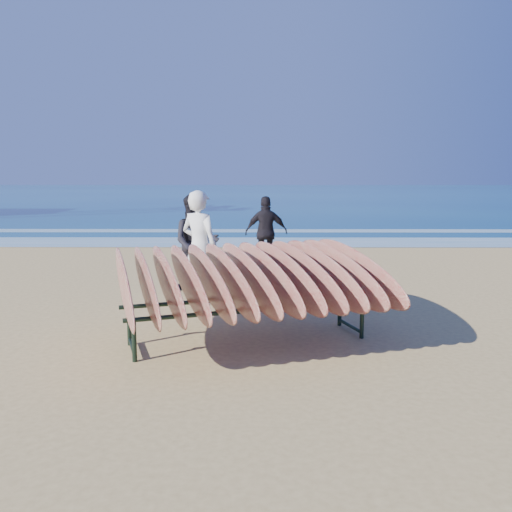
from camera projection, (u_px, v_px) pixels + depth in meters
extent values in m
plane|color=tan|center=(256.00, 333.00, 7.43)|extent=(120.00, 120.00, 0.00)
plane|color=navy|center=(259.00, 193.00, 61.81)|extent=(160.00, 160.00, 0.00)
plane|color=white|center=(258.00, 242.00, 17.32)|extent=(160.00, 160.00, 0.00)
plane|color=white|center=(258.00, 231.00, 20.78)|extent=(160.00, 160.00, 0.00)
cylinder|color=black|center=(134.00, 341.00, 6.26)|extent=(0.06, 0.06, 0.50)
cylinder|color=black|center=(362.00, 320.00, 7.16)|extent=(0.06, 0.06, 0.50)
cylinder|color=black|center=(129.00, 326.00, 6.87)|extent=(0.06, 0.06, 0.50)
cylinder|color=black|center=(340.00, 308.00, 7.77)|extent=(0.06, 0.06, 0.50)
cylinder|color=black|center=(256.00, 310.00, 6.68)|extent=(3.06, 1.06, 0.06)
cylinder|color=black|center=(241.00, 299.00, 7.29)|extent=(3.06, 1.06, 0.06)
cylinder|color=black|center=(132.00, 347.00, 6.59)|extent=(0.25, 0.63, 0.04)
cylinder|color=black|center=(350.00, 326.00, 7.49)|extent=(0.25, 0.63, 0.04)
ellipsoid|color=#61060A|center=(124.00, 284.00, 6.46)|extent=(0.91, 2.58, 0.93)
ellipsoid|color=#61060A|center=(146.00, 283.00, 6.53)|extent=(0.91, 2.58, 0.93)
ellipsoid|color=#61060A|center=(167.00, 282.00, 6.61)|extent=(0.91, 2.58, 0.93)
ellipsoid|color=#61060A|center=(188.00, 280.00, 6.69)|extent=(0.91, 2.58, 0.93)
ellipsoid|color=#61060A|center=(208.00, 279.00, 6.77)|extent=(0.91, 2.58, 0.93)
ellipsoid|color=#61060A|center=(228.00, 278.00, 6.85)|extent=(0.91, 2.58, 0.93)
ellipsoid|color=#61060A|center=(248.00, 277.00, 6.93)|extent=(0.91, 2.58, 0.93)
ellipsoid|color=#61060A|center=(267.00, 276.00, 7.01)|extent=(0.91, 2.58, 0.93)
ellipsoid|color=#61060A|center=(286.00, 274.00, 7.08)|extent=(0.91, 2.58, 0.93)
ellipsoid|color=#61060A|center=(304.00, 273.00, 7.16)|extent=(0.91, 2.58, 0.93)
ellipsoid|color=#61060A|center=(322.00, 272.00, 7.24)|extent=(0.91, 2.58, 0.93)
ellipsoid|color=#61060A|center=(339.00, 271.00, 7.32)|extent=(0.91, 2.58, 0.93)
ellipsoid|color=#61060A|center=(356.00, 270.00, 7.40)|extent=(0.91, 2.58, 0.93)
imported|color=white|center=(200.00, 247.00, 9.08)|extent=(0.83, 0.75, 1.90)
imported|color=black|center=(196.00, 243.00, 10.04)|extent=(0.94, 0.77, 1.79)
imported|color=black|center=(266.00, 232.00, 12.47)|extent=(1.00, 0.46, 1.66)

